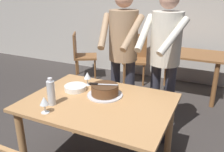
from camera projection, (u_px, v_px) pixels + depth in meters
back_wall at (171, 9)px, 4.38m from camera, size 10.00×0.12×2.70m
main_dining_table at (99, 112)px, 2.19m from camera, size 1.32×0.97×0.75m
cake_on_platter at (105, 91)px, 2.24m from camera, size 0.34×0.34×0.11m
cake_knife at (98, 84)px, 2.22m from camera, size 0.26×0.11×0.02m
plate_stack at (75, 88)px, 2.37m from camera, size 0.22×0.22×0.05m
wine_glass_near at (44, 101)px, 1.91m from camera, size 0.08×0.08×0.14m
wine_glass_far at (87, 76)px, 2.47m from camera, size 0.08×0.08×0.14m
water_bottle at (51, 92)px, 2.05m from camera, size 0.07×0.07×0.25m
person_cutting_cake at (123, 49)px, 2.65m from camera, size 0.47×0.56×1.72m
person_standing_beside at (165, 53)px, 2.49m from camera, size 0.46×0.58×1.72m
background_table at (190, 63)px, 3.85m from camera, size 1.00×0.70×0.74m
background_chair_0 at (82, 54)px, 4.71m from camera, size 0.60×0.60×0.90m
background_chair_2 at (135, 56)px, 4.53m from camera, size 0.55×0.55×0.90m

